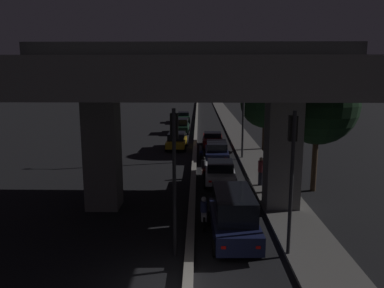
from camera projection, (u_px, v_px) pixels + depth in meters
median_divider at (196, 131)px, 45.81m from camera, size 0.35×126.00×0.34m
sidewalk_right at (243, 142)px, 38.86m from camera, size 2.46×126.00×0.14m
elevated_overpass at (192, 84)px, 18.83m from camera, size 17.05×11.30×8.59m
traffic_light_left_of_median at (174, 158)px, 14.07m from camera, size 0.30×0.49×5.79m
traffic_light_right_of_median at (292, 159)px, 14.00m from camera, size 0.30×0.49×5.71m
street_lamp at (239, 100)px, 30.53m from camera, size 2.80×0.32×8.37m
car_dark_blue_lead at (233, 215)px, 16.00m from camera, size 2.09×4.71×2.09m
car_white_second at (220, 171)px, 24.40m from camera, size 2.11×4.20×1.47m
car_dark_blue_third at (217, 150)px, 31.00m from camera, size 2.04×4.52×1.52m
car_dark_red_fourth at (213, 139)px, 36.49m from camera, size 2.11×4.63×1.46m
car_taxi_yellow_lead_oncoming at (177, 140)px, 35.64m from camera, size 1.99×4.22×1.55m
car_dark_green_second_oncoming at (182, 126)px, 45.16m from camera, size 1.88×4.25×1.77m
car_dark_green_third_oncoming at (184, 117)px, 55.20m from camera, size 2.04×4.62×1.54m
motorcycle_white_filtering_near at (204, 214)px, 17.47m from camera, size 0.32×1.82×1.42m
motorcycle_red_filtering_mid at (204, 169)px, 25.55m from camera, size 0.34×1.87×1.50m
motorcycle_blue_filtering_far at (201, 151)px, 31.62m from camera, size 0.34×1.69×1.34m
pedestrian_on_sidewalk at (261, 171)px, 23.42m from camera, size 0.36×0.36×1.79m
roadside_tree_kerbside_near at (318, 104)px, 21.91m from camera, size 4.74×4.74×7.65m
roadside_tree_kerbside_mid at (266, 103)px, 34.28m from camera, size 4.66×4.66×6.79m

